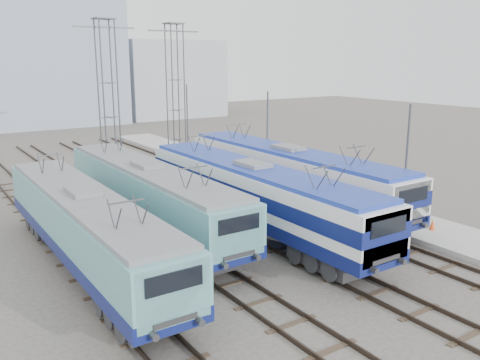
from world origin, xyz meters
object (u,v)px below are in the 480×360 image
object	(u,v)px
locomotive_far_right	(290,172)
mast_rear	(187,124)
safety_cone	(432,224)
mast_mid	(267,141)
catenary_tower_east	(176,90)
locomotive_far_left	(87,225)
locomotive_center_left	(150,193)
catenary_tower_west	(108,95)
mast_front	(405,172)
locomotive_center_right	(254,192)

from	to	relation	value
locomotive_far_right	mast_rear	size ratio (longest dim) A/B	2.66
locomotive_far_right	safety_cone	xyz separation A→B (m)	(3.31, -8.02, -1.79)
safety_cone	locomotive_far_right	bearing A→B (deg)	112.44
locomotive_far_right	mast_mid	size ratio (longest dim) A/B	2.66
locomotive_far_right	catenary_tower_east	size ratio (longest dim) A/B	1.55
mast_rear	locomotive_far_left	bearing A→B (deg)	-128.32
locomotive_center_left	catenary_tower_west	world-z (taller)	catenary_tower_west
locomotive_center_left	mast_front	world-z (taller)	mast_front
locomotive_far_right	mast_mid	bearing A→B (deg)	69.08
locomotive_center_left	safety_cone	bearing A→B (deg)	-35.76
catenary_tower_west	mast_front	bearing A→B (deg)	-66.73
mast_mid	safety_cone	size ratio (longest dim) A/B	12.14
catenary_tower_east	catenary_tower_west	bearing A→B (deg)	-162.90
catenary_tower_east	mast_front	size ratio (longest dim) A/B	1.71
locomotive_far_right	mast_mid	world-z (taller)	mast_mid
locomotive_far_left	catenary_tower_west	bearing A→B (deg)	66.36
safety_cone	catenary_tower_east	bearing A→B (deg)	98.86
locomotive_center_right	catenary_tower_west	bearing A→B (deg)	98.33
catenary_tower_west	mast_rear	xyz separation A→B (m)	(8.60, 4.00, -3.14)
mast_mid	mast_front	bearing A→B (deg)	-90.00
locomotive_center_right	mast_front	bearing A→B (deg)	-36.12
locomotive_center_left	mast_rear	distance (m)	19.37
locomotive_far_left	safety_cone	world-z (taller)	locomotive_far_left
safety_cone	mast_front	bearing A→B (deg)	149.47
mast_rear	locomotive_center_left	bearing A→B (deg)	-124.15
catenary_tower_west	safety_cone	distance (m)	23.94
mast_front	locomotive_far_right	bearing A→B (deg)	104.49
mast_front	catenary_tower_east	bearing A→B (deg)	95.45
locomotive_far_right	catenary_tower_west	bearing A→B (deg)	117.73
mast_front	mast_mid	world-z (taller)	same
mast_mid	catenary_tower_west	bearing A→B (deg)	137.07
locomotive_center_left	locomotive_far_right	world-z (taller)	locomotive_far_right
locomotive_center_left	locomotive_center_right	bearing A→B (deg)	-36.83
catenary_tower_east	mast_front	bearing A→B (deg)	-84.55
mast_rear	safety_cone	distance (m)	25.08
locomotive_far_left	mast_front	world-z (taller)	mast_front
catenary_tower_west	locomotive_far_left	bearing A→B (deg)	-113.64
catenary_tower_east	mast_rear	world-z (taller)	catenary_tower_east
locomotive_far_right	catenary_tower_east	distance (m)	15.44
locomotive_center_right	mast_mid	world-z (taller)	mast_mid
mast_rear	locomotive_center_right	bearing A→B (deg)	-108.15
locomotive_far_left	locomotive_center_right	world-z (taller)	locomotive_center_right
locomotive_far_left	mast_front	distance (m)	16.07
locomotive_center_left	catenary_tower_west	distance (m)	12.98
locomotive_far_left	locomotive_center_right	bearing A→B (deg)	0.37
locomotive_far_left	locomotive_center_left	bearing A→B (deg)	37.30
catenary_tower_east	safety_cone	bearing A→B (deg)	-81.14
mast_mid	safety_cone	distance (m)	13.27
locomotive_far_left	mast_mid	xyz separation A→B (m)	(15.35, 7.42, 1.33)
mast_rear	safety_cone	xyz separation A→B (m)	(1.46, -24.86, -2.91)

